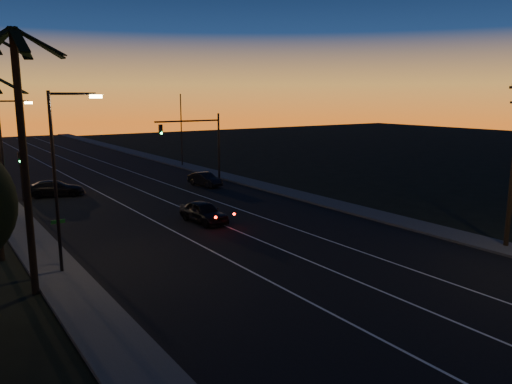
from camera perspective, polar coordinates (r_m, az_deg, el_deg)
road at (r=39.62m, az=-8.96°, el=-1.96°), size 20.00×170.00×0.01m
sidewalk_left at (r=36.48m, az=-25.13°, el=-3.87°), size 2.40×170.00×0.16m
sidewalk_right at (r=45.34m, az=3.95°, el=-0.12°), size 2.40×170.00×0.16m
lane_stripe_left at (r=38.48m, az=-13.01°, el=-2.47°), size 0.12×160.00×0.01m
lane_stripe_mid at (r=39.82m, az=-8.31°, el=-1.85°), size 0.12×160.00×0.01m
lane_stripe_right at (r=41.41m, az=-3.95°, el=-1.27°), size 0.12×160.00×0.01m
palm_near at (r=23.42m, az=-25.19°, el=5.80°), size 4.25×4.16×11.53m
streetlight_left_near at (r=25.91m, az=-21.44°, el=2.57°), size 2.55×0.26×9.00m
streetlight_left_far at (r=43.59m, az=-26.68°, el=4.92°), size 2.55×0.26×8.50m
street_sign at (r=27.56m, az=-21.57°, el=-4.77°), size 0.70×0.06×2.60m
signal_mast at (r=50.91m, az=-6.62°, el=6.39°), size 7.10×0.41×7.00m
signal_post at (r=45.94m, az=-25.32°, el=2.55°), size 0.28×0.37×4.20m
far_pole_right at (r=63.37m, az=-8.53°, el=6.96°), size 0.14×0.14×9.00m
lead_car at (r=35.10m, az=-5.99°, el=-2.30°), size 2.10×4.99×1.49m
right_car at (r=49.31m, az=-5.86°, el=1.45°), size 2.02×4.20×1.33m
cross_car at (r=47.45m, az=-21.98°, el=0.39°), size 5.28×3.25×1.43m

